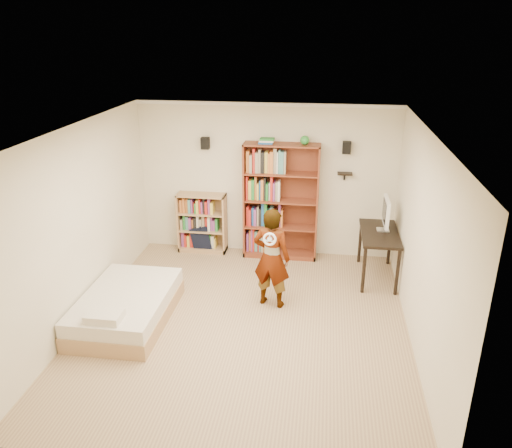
{
  "coord_description": "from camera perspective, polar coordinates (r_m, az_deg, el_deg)",
  "views": [
    {
      "loc": [
        0.99,
        -5.87,
        3.88
      ],
      "look_at": [
        0.08,
        0.6,
        1.28
      ],
      "focal_mm": 35.0,
      "sensor_mm": 36.0,
      "label": 1
    }
  ],
  "objects": [
    {
      "name": "daybed",
      "position": [
        7.29,
        -14.61,
        -8.78
      ],
      "size": [
        1.16,
        1.78,
        0.53
      ],
      "primitive_type": null,
      "color": "silver",
      "rests_on": "ground"
    },
    {
      "name": "crown_molding",
      "position": [
        6.07,
        -1.61,
        10.24
      ],
      "size": [
        4.5,
        5.0,
        0.06
      ],
      "color": "white",
      "rests_on": "room_shell"
    },
    {
      "name": "imac",
      "position": [
        8.21,
        14.46,
        1.05
      ],
      "size": [
        0.12,
        0.54,
        0.54
      ],
      "primitive_type": null,
      "rotation": [
        0.0,
        0.0,
        0.03
      ],
      "color": "white",
      "rests_on": "computer_desk"
    },
    {
      "name": "computer_desk",
      "position": [
        8.37,
        13.73,
        -3.47
      ],
      "size": [
        0.59,
        1.18,
        0.8
      ],
      "primitive_type": null,
      "color": "black",
      "rests_on": "ground"
    },
    {
      "name": "speaker_left",
      "position": [
        8.72,
        -5.82,
        9.18
      ],
      "size": [
        0.14,
        0.12,
        0.2
      ],
      "primitive_type": "cube",
      "color": "black",
      "rests_on": "room_shell"
    },
    {
      "name": "low_bookshelf",
      "position": [
        9.11,
        -6.17,
        0.13
      ],
      "size": [
        0.87,
        0.33,
        1.09
      ],
      "primitive_type": null,
      "color": "tan",
      "rests_on": "ground"
    },
    {
      "name": "wii_wheel",
      "position": [
        6.79,
        1.57,
        -1.76
      ],
      "size": [
        0.19,
        0.07,
        0.19
      ],
      "primitive_type": "torus",
      "rotation": [
        1.36,
        0.0,
        0.0
      ],
      "color": "white",
      "rests_on": "person"
    },
    {
      "name": "speaker_right",
      "position": [
        8.49,
        10.32,
        8.59
      ],
      "size": [
        0.14,
        0.12,
        0.2
      ],
      "primitive_type": "cube",
      "color": "black",
      "rests_on": "room_shell"
    },
    {
      "name": "wall_shelf",
      "position": [
        8.61,
        10.12,
        5.69
      ],
      "size": [
        0.25,
        0.16,
        0.02
      ],
      "primitive_type": "cube",
      "color": "black",
      "rests_on": "room_shell"
    },
    {
      "name": "person",
      "position": [
        7.22,
        1.79,
        -3.9
      ],
      "size": [
        0.62,
        0.48,
        1.52
      ],
      "primitive_type": "imported",
      "rotation": [
        0.0,
        0.0,
        2.9
      ],
      "color": "black",
      "rests_on": "ground"
    },
    {
      "name": "ground",
      "position": [
        7.1,
        -1.38,
        -11.38
      ],
      "size": [
        4.5,
        5.0,
        0.01
      ],
      "primitive_type": "cube",
      "color": "tan",
      "rests_on": "ground"
    },
    {
      "name": "tall_bookshelf",
      "position": [
        8.69,
        2.85,
        2.53
      ],
      "size": [
        1.29,
        0.38,
        2.05
      ],
      "primitive_type": null,
      "color": "maroon",
      "rests_on": "ground"
    },
    {
      "name": "navy_bag",
      "position": [
        9.21,
        -6.21,
        -1.61
      ],
      "size": [
        0.37,
        0.25,
        0.5
      ],
      "primitive_type": null,
      "rotation": [
        0.0,
        0.0,
        0.01
      ],
      "color": "black",
      "rests_on": "ground"
    },
    {
      "name": "room_shell",
      "position": [
        6.32,
        -1.52,
        2.13
      ],
      "size": [
        4.52,
        5.02,
        2.71
      ],
      "color": "#F1EACE",
      "rests_on": "ground"
    }
  ]
}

